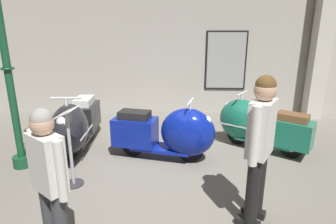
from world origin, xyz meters
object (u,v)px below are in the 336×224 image
(scooter_1, at_px, (171,133))
(info_stanchion, at_px, (71,154))
(lamppost, at_px, (4,48))
(visitor_1, at_px, (49,177))
(scooter_2, at_px, (256,124))
(scooter_0, at_px, (75,125))
(visitor_0, at_px, (260,142))

(scooter_1, bearing_deg, info_stanchion, -135.41)
(lamppost, height_order, visitor_1, lamppost)
(lamppost, bearing_deg, visitor_1, -53.06)
(scooter_2, bearing_deg, scooter_1, 53.87)
(scooter_0, xyz_separation_m, visitor_0, (2.72, -1.81, 0.49))
(scooter_0, distance_m, visitor_0, 3.31)
(scooter_2, distance_m, lamppost, 4.29)
(lamppost, height_order, info_stanchion, lamppost)
(scooter_1, distance_m, lamppost, 2.81)
(scooter_1, xyz_separation_m, info_stanchion, (-1.37, -0.88, -0.00))
(info_stanchion, bearing_deg, visitor_1, -75.22)
(scooter_1, bearing_deg, visitor_1, -102.84)
(lamppost, bearing_deg, info_stanchion, -26.52)
(scooter_1, xyz_separation_m, scooter_2, (1.53, 0.56, -0.02))
(visitor_0, bearing_deg, visitor_1, 47.13)
(visitor_1, bearing_deg, scooter_1, 11.44)
(scooter_0, distance_m, scooter_2, 3.26)
(lamppost, distance_m, visitor_1, 2.52)
(scooter_2, xyz_separation_m, lamppost, (-3.94, -0.92, 1.42))
(scooter_2, bearing_deg, scooter_0, 39.34)
(scooter_2, bearing_deg, info_stanchion, 60.11)
(scooter_1, height_order, scooter_2, scooter_1)
(scooter_1, distance_m, visitor_0, 1.93)
(scooter_0, height_order, scooter_2, scooter_0)
(scooter_1, height_order, lamppost, lamppost)
(scooter_0, relative_size, lamppost, 0.60)
(lamppost, bearing_deg, visitor_0, -19.49)
(scooter_0, relative_size, visitor_1, 1.20)
(scooter_1, bearing_deg, lamppost, -159.54)
(scooter_1, xyz_separation_m, visitor_1, (-1.02, -2.20, 0.40))
(scooter_1, xyz_separation_m, visitor_0, (1.01, -1.57, 0.51))
(scooter_0, bearing_deg, info_stanchion, 13.76)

